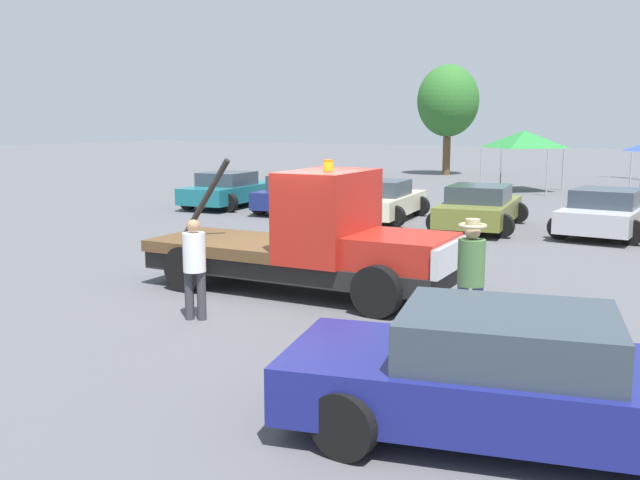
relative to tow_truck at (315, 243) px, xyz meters
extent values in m
plane|color=#545459|center=(-0.38, -0.03, -0.98)|extent=(160.00, 160.00, 0.00)
cube|color=black|center=(-0.38, -0.03, -0.45)|extent=(6.02, 2.22, 0.35)
cube|color=#B22319|center=(1.74, 0.12, 0.00)|extent=(1.77, 1.83, 0.55)
cube|color=silver|center=(2.62, 0.18, -0.03)|extent=(0.24, 1.83, 0.50)
cube|color=#B22319|center=(0.27, 0.02, 0.54)|extent=(1.43, 2.11, 1.64)
cube|color=brown|center=(-1.85, -0.12, -0.17)|extent=(3.08, 2.22, 0.22)
cylinder|color=black|center=(-2.48, -0.17, 0.72)|extent=(1.19, 0.20, 1.63)
cylinder|color=orange|center=(0.27, 0.02, 1.46)|extent=(0.18, 0.18, 0.20)
cylinder|color=black|center=(1.60, 1.07, -0.54)|extent=(0.88, 0.26, 0.88)
cylinder|color=black|center=(1.73, -0.85, -0.54)|extent=(0.88, 0.26, 0.88)
cylinder|color=black|center=(-2.36, 0.81, -0.54)|extent=(0.88, 0.26, 0.88)
cylinder|color=black|center=(-2.23, -1.11, -0.54)|extent=(0.88, 0.26, 0.88)
cube|color=navy|center=(5.18, -4.19, -0.44)|extent=(5.37, 3.15, 0.60)
cube|color=#333D47|center=(4.93, -4.25, 0.11)|extent=(2.48, 2.18, 0.50)
cylinder|color=black|center=(3.28, -3.74, -0.64)|extent=(0.68, 0.22, 0.68)
cylinder|color=black|center=(3.75, -5.51, -0.64)|extent=(0.68, 0.22, 0.68)
cylinder|color=#475B84|center=(3.61, -1.31, -0.55)|extent=(0.16, 0.16, 0.86)
cylinder|color=#475B84|center=(3.42, -1.41, -0.55)|extent=(0.16, 0.16, 0.86)
cylinder|color=#4C7542|center=(3.51, -1.36, 0.22)|extent=(0.40, 0.40, 0.68)
sphere|color=tan|center=(3.51, -1.36, 0.68)|extent=(0.23, 0.23, 0.23)
torus|color=tan|center=(3.51, -1.36, 0.76)|extent=(0.41, 0.41, 0.06)
cylinder|color=tan|center=(3.51, -1.36, 0.81)|extent=(0.21, 0.21, 0.11)
cylinder|color=#38383D|center=(-0.84, -2.56, -0.58)|extent=(0.15, 0.15, 0.81)
cylinder|color=#38383D|center=(-0.66, -2.47, -0.58)|extent=(0.15, 0.15, 0.81)
cylinder|color=white|center=(-0.75, -2.52, 0.15)|extent=(0.37, 0.37, 0.64)
sphere|color=#A87A56|center=(-0.75, -2.52, 0.58)|extent=(0.22, 0.22, 0.22)
cube|color=#196670|center=(-10.17, 10.24, -0.44)|extent=(2.40, 4.73, 0.60)
cube|color=#333D47|center=(-10.14, 10.01, 0.11)|extent=(1.86, 2.09, 0.50)
cylinder|color=black|center=(-11.23, 11.67, -0.64)|extent=(0.68, 0.22, 0.68)
cylinder|color=black|center=(-9.47, 11.88, -0.64)|extent=(0.68, 0.22, 0.68)
cylinder|color=black|center=(-10.86, 8.60, -0.64)|extent=(0.68, 0.22, 0.68)
cylinder|color=black|center=(-9.10, 8.81, -0.64)|extent=(0.68, 0.22, 0.68)
cube|color=navy|center=(-7.15, 10.41, -0.44)|extent=(2.41, 4.61, 0.60)
cube|color=#333D47|center=(-7.12, 10.20, 0.11)|extent=(1.81, 2.06, 0.50)
cylinder|color=black|center=(-8.21, 11.76, -0.64)|extent=(0.68, 0.22, 0.68)
cylinder|color=black|center=(-6.56, 12.02, -0.64)|extent=(0.68, 0.22, 0.68)
cylinder|color=black|center=(-7.75, 8.81, -0.64)|extent=(0.68, 0.22, 0.68)
cylinder|color=black|center=(-6.10, 9.07, -0.64)|extent=(0.68, 0.22, 0.68)
cube|color=beige|center=(-3.55, 9.88, -0.44)|extent=(2.54, 4.60, 0.60)
cube|color=#333D47|center=(-3.52, 9.66, 0.11)|extent=(1.94, 2.06, 0.50)
cylinder|color=black|center=(-4.67, 11.21, -0.64)|extent=(0.68, 0.22, 0.68)
cylinder|color=black|center=(-2.87, 11.48, -0.64)|extent=(0.68, 0.22, 0.68)
cylinder|color=black|center=(-4.23, 8.27, -0.64)|extent=(0.68, 0.22, 0.68)
cylinder|color=black|center=(-2.43, 8.54, -0.64)|extent=(0.68, 0.22, 0.68)
cube|color=olive|center=(-0.14, 9.72, -0.44)|extent=(2.59, 4.86, 0.60)
cube|color=#333D47|center=(-0.10, 9.49, 0.11)|extent=(1.96, 2.18, 0.50)
cylinder|color=black|center=(-1.27, 11.13, -0.64)|extent=(0.68, 0.22, 0.68)
cylinder|color=black|center=(0.52, 11.41, -0.64)|extent=(0.68, 0.22, 0.68)
cylinder|color=black|center=(-0.79, 8.02, -0.64)|extent=(0.68, 0.22, 0.68)
cylinder|color=black|center=(1.00, 8.30, -0.64)|extent=(0.68, 0.22, 0.68)
cube|color=#B7B7BC|center=(3.39, 10.48, -0.44)|extent=(2.06, 4.61, 0.60)
cube|color=#333D47|center=(3.39, 10.25, 0.11)|extent=(1.76, 1.96, 0.50)
cylinder|color=black|center=(2.51, 12.06, -0.64)|extent=(0.68, 0.22, 0.68)
cylinder|color=black|center=(2.43, 8.95, -0.64)|extent=(0.68, 0.22, 0.68)
cylinder|color=black|center=(4.27, 8.91, -0.64)|extent=(0.68, 0.22, 0.68)
cylinder|color=#9E9EA3|center=(-3.82, 20.58, 0.03)|extent=(0.07, 0.07, 2.03)
cylinder|color=#9E9EA3|center=(-0.84, 20.58, 0.03)|extent=(0.07, 0.07, 2.03)
cylinder|color=#9E9EA3|center=(-3.82, 23.56, 0.03)|extent=(0.07, 0.07, 2.03)
cylinder|color=#9E9EA3|center=(-0.84, 23.56, 0.03)|extent=(0.07, 0.07, 2.03)
pyramid|color=#287F38|center=(-2.33, 22.07, 1.44)|extent=(2.98, 2.98, 0.79)
cylinder|color=#9E9EA3|center=(2.57, 20.37, 0.01)|extent=(0.07, 0.07, 1.98)
cylinder|color=brown|center=(-9.25, 30.12, 0.18)|extent=(0.46, 0.46, 2.31)
ellipsoid|color=#2D6B28|center=(-9.25, 30.12, 3.47)|extent=(3.69, 3.69, 4.29)
camera|label=1|loc=(6.92, -11.15, 2.24)|focal=40.00mm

